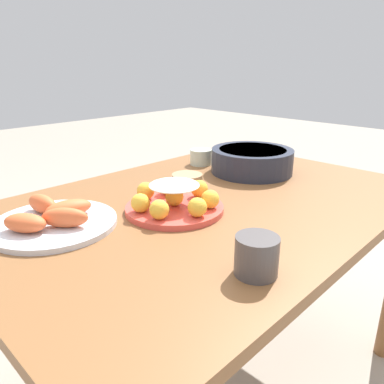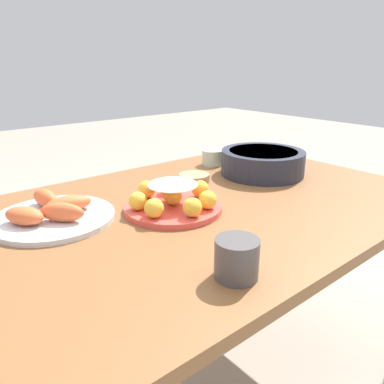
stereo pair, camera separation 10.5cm
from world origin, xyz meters
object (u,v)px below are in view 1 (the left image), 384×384
at_px(sauce_bowl, 187,178).
at_px(cup_far, 201,157).
at_px(seafood_platter, 53,219).
at_px(cup_near, 257,256).
at_px(cake_plate, 174,201).
at_px(dining_table, 208,228).
at_px(serving_bowl, 252,160).

distance_m(sauce_bowl, cup_far, 0.23).
relative_size(seafood_platter, cup_near, 3.63).
bearing_deg(seafood_platter, cake_plate, -26.79).
bearing_deg(cup_near, seafood_platter, 109.33).
height_order(seafood_platter, cup_far, seafood_platter).
xyz_separation_m(seafood_platter, cup_far, (0.69, 0.14, 0.01)).
distance_m(dining_table, seafood_platter, 0.45).
distance_m(cake_plate, serving_bowl, 0.46).
relative_size(dining_table, sauce_bowl, 12.45).
height_order(sauce_bowl, seafood_platter, seafood_platter).
bearing_deg(dining_table, cake_plate, 176.54).
relative_size(dining_table, cake_plate, 4.84).
bearing_deg(dining_table, seafood_platter, 159.96).
relative_size(dining_table, serving_bowl, 4.39).
distance_m(dining_table, cup_far, 0.42).
relative_size(dining_table, cup_far, 15.25).
bearing_deg(cup_near, serving_bowl, 36.53).
bearing_deg(serving_bowl, cup_near, -143.47).
xyz_separation_m(dining_table, serving_bowl, (0.33, 0.08, 0.14)).
bearing_deg(cup_near, cup_far, 50.58).
xyz_separation_m(dining_table, seafood_platter, (-0.41, 0.15, 0.11)).
bearing_deg(seafood_platter, sauce_bowl, 2.45).
xyz_separation_m(cake_plate, cup_near, (-0.11, -0.35, 0.01)).
distance_m(seafood_platter, cup_near, 0.52).
xyz_separation_m(serving_bowl, sauce_bowl, (-0.25, 0.09, -0.03)).
bearing_deg(cake_plate, seafood_platter, 153.21).
distance_m(dining_table, serving_bowl, 0.37).
xyz_separation_m(cake_plate, serving_bowl, (0.46, 0.07, 0.02)).
xyz_separation_m(dining_table, cup_far, (0.28, 0.29, 0.12)).
bearing_deg(dining_table, serving_bowl, 13.99).
height_order(dining_table, cup_near, cup_near).
bearing_deg(seafood_platter, cup_far, 11.76).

